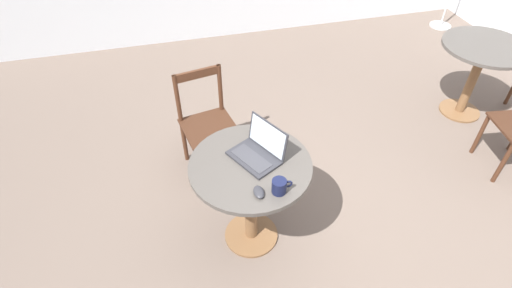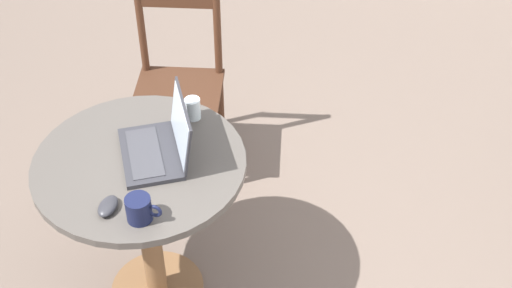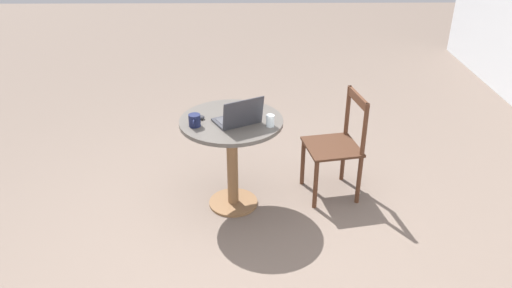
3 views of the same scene
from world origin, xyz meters
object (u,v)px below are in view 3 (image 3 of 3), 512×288
(mouse, at_px, (198,117))
(drinking_glass, at_px, (270,121))
(mug, at_px, (195,120))
(chair_near_back, at_px, (337,146))
(laptop, at_px, (238,118))
(cafe_table_near, at_px, (232,140))

(mouse, relative_size, drinking_glass, 1.16)
(mouse, height_order, mug, mug)
(chair_near_back, distance_m, laptop, 0.89)
(chair_near_back, distance_m, mug, 1.18)
(cafe_table_near, bearing_deg, mouse, -92.64)
(cafe_table_near, height_order, laptop, laptop)
(laptop, bearing_deg, drinking_glass, 78.21)
(laptop, relative_size, mouse, 3.92)
(drinking_glass, bearing_deg, cafe_table_near, -111.65)
(mouse, distance_m, mug, 0.12)
(cafe_table_near, height_order, chair_near_back, chair_near_back)
(chair_near_back, relative_size, drinking_glass, 10.14)
(laptop, relative_size, mug, 3.16)
(chair_near_back, bearing_deg, drinking_glass, -63.85)
(drinking_glass, bearing_deg, laptop, -101.79)
(cafe_table_near, distance_m, mouse, 0.31)
(laptop, xyz_separation_m, mouse, (-0.08, -0.30, -0.03))
(chair_near_back, height_order, laptop, laptop)
(chair_near_back, relative_size, mug, 7.04)
(mug, distance_m, drinking_glass, 0.54)
(laptop, relative_size, drinking_glass, 4.55)
(mouse, bearing_deg, cafe_table_near, 87.36)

